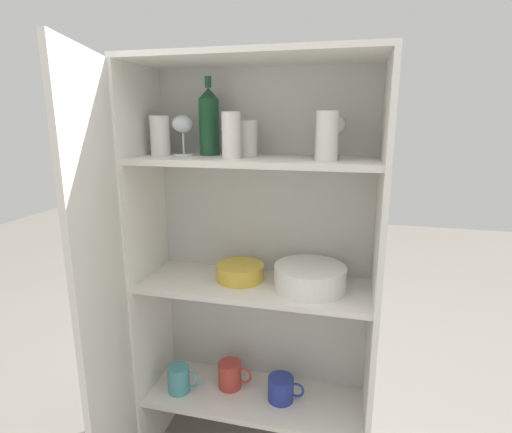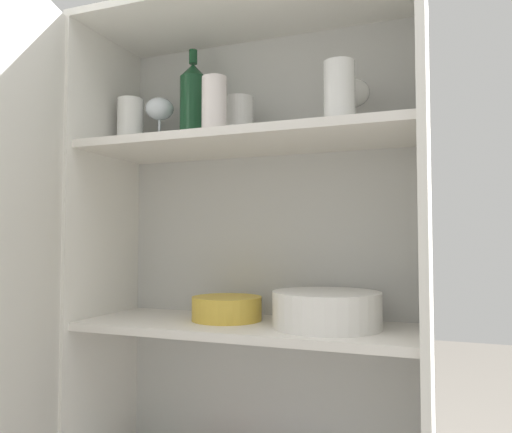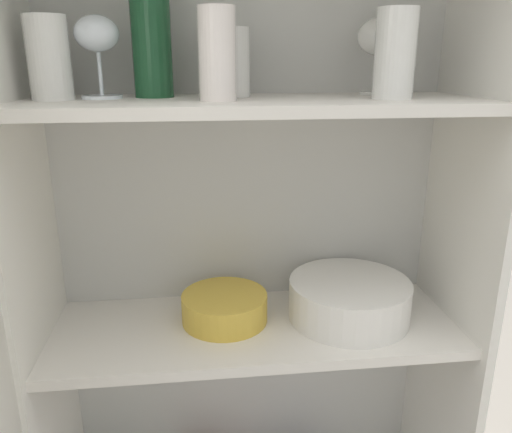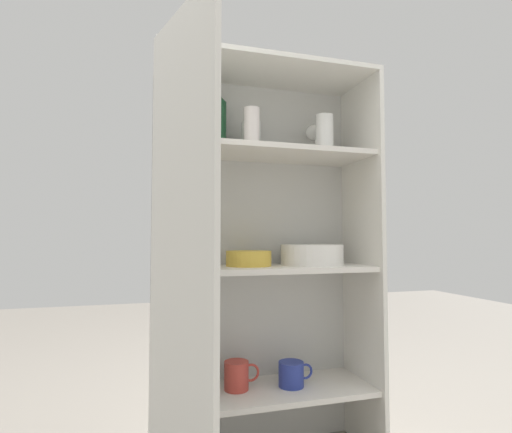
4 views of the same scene
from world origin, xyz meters
The scene contains 20 objects.
cupboard_back_panel centered at (0.00, 0.30, 0.74)m, with size 0.84×0.02×1.47m, color silver.
cupboard_side_left centered at (-0.41, 0.14, 0.74)m, with size 0.02×0.32×1.47m, color white.
cupboard_side_right centered at (0.41, 0.14, 0.74)m, with size 0.02×0.32×1.47m, color white.
cupboard_top_panel centered at (0.00, 0.14, 1.48)m, with size 0.84×0.32×0.02m, color white.
shelf_board_lower centered at (0.00, 0.14, 0.26)m, with size 0.80×0.29×0.02m, color silver.
shelf_board_middle centered at (0.00, 0.14, 0.72)m, with size 0.80×0.29×0.02m, color silver.
shelf_board_upper centered at (0.00, 0.14, 1.16)m, with size 0.80×0.29×0.02m, color silver.
cupboard_door centered at (-0.36, -0.22, 0.74)m, with size 0.14×0.40×1.47m.
tumbler_glass_0 centered at (-0.04, 0.20, 1.23)m, with size 0.08×0.08×0.12m.
tumbler_glass_1 centered at (0.23, 0.11, 1.24)m, with size 0.07×0.07×0.15m.
tumbler_glass_2 centered at (-0.34, 0.16, 1.24)m, with size 0.07×0.07×0.14m.
tumbler_glass_3 centered at (-0.07, 0.11, 1.24)m, with size 0.06×0.06×0.15m.
wine_glass_0 centered at (0.24, 0.22, 1.27)m, with size 0.09×0.09×0.14m.
wine_glass_1 centered at (-0.27, 0.18, 1.27)m, with size 0.08×0.08×0.14m.
wine_bottle centered at (-0.18, 0.20, 1.29)m, with size 0.07×0.07×0.26m.
plate_stack_white centered at (0.19, 0.15, 0.77)m, with size 0.25×0.25×0.08m.
mixing_bowl_large centered at (-0.06, 0.17, 0.76)m, with size 0.17×0.17×0.06m.
coffee_mug_primary centered at (-0.11, 0.17, 0.32)m, with size 0.13×0.09×0.10m.
coffee_mug_extra_1 centered at (0.10, 0.14, 0.31)m, with size 0.14×0.10×0.09m.
coffee_mug_extra_2 centered at (-0.29, 0.10, 0.32)m, with size 0.13×0.08×0.10m.
Camera 1 is at (0.32, -1.14, 1.29)m, focal length 28.00 mm.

